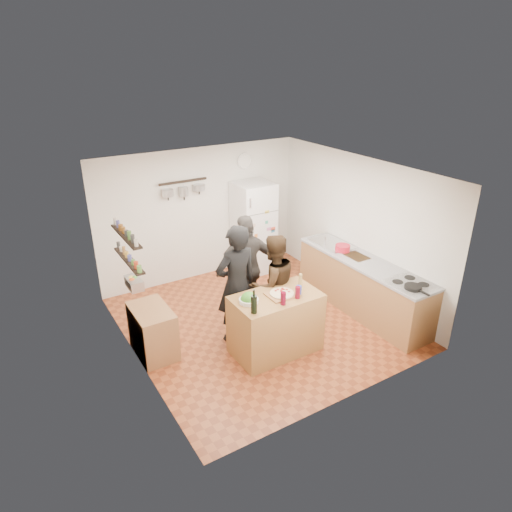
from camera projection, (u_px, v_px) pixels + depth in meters
room_shell at (247, 244)px, 7.25m from camera, size 4.20×4.20×4.20m
prep_island at (276, 323)px, 6.59m from camera, size 1.25×0.72×0.91m
pizza_board at (282, 294)px, 6.42m from camera, size 0.42×0.34×0.02m
pizza at (282, 293)px, 6.41m from camera, size 0.34×0.34×0.02m
salad_bowl at (249, 301)px, 6.23m from camera, size 0.27×0.27×0.05m
wine_bottle at (254, 304)px, 5.94m from camera, size 0.08×0.08×0.25m
wine_glass_near at (283, 298)px, 6.15m from camera, size 0.08×0.08×0.18m
wine_glass_far at (298, 292)px, 6.32m from camera, size 0.07×0.07×0.17m
pepper_mill at (300, 281)px, 6.62m from camera, size 0.05×0.05×0.17m
salt_canister at (299, 290)px, 6.43m from camera, size 0.08×0.08×0.13m
person_left at (237, 285)px, 6.68m from camera, size 0.69×0.47×1.85m
person_center at (273, 285)px, 6.92m from camera, size 0.81×0.64×1.62m
person_back at (247, 268)px, 7.31m from camera, size 1.08×0.58×1.76m
counter_run at (362, 286)px, 7.66m from camera, size 0.63×2.63×0.90m
stove_top at (411, 284)px, 6.73m from camera, size 0.60×0.62×0.02m
skillet at (413, 287)px, 6.57m from camera, size 0.25×0.25×0.05m
sink at (331, 244)px, 8.13m from camera, size 0.50×0.80×0.03m
cutting_board at (357, 257)px, 7.63m from camera, size 0.30×0.40×0.02m
red_bowl at (343, 248)px, 7.81m from camera, size 0.25×0.25×0.11m
fridge at (253, 228)px, 8.91m from camera, size 0.70×0.68×1.80m
wall_clock at (244, 161)px, 8.65m from camera, size 0.30×0.03×0.30m
spice_shelf_lower at (129, 260)px, 6.08m from camera, size 0.12×1.00×0.02m
spice_shelf_upper at (126, 236)px, 5.94m from camera, size 0.12×1.00×0.02m
produce_basket at (134, 283)px, 6.24m from camera, size 0.18×0.35×0.14m
side_table at (153, 331)px, 6.57m from camera, size 0.50×0.80×0.73m
pot_rack at (183, 181)px, 8.05m from camera, size 0.90×0.04×0.04m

